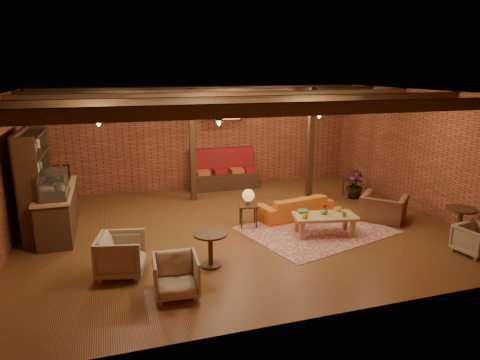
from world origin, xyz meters
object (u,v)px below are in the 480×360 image
object	(u,v)px
coffee_table	(324,217)
side_table_lamp	(248,198)
round_table_left	(210,244)
armchair_a	(121,253)
sofa	(295,206)
armchair_right	(384,204)
round_table_right	(460,219)
armchair_b	(176,274)
side_table_book	(352,181)
plant_tall	(356,156)
armchair_far	(475,238)

from	to	relation	value
coffee_table	side_table_lamp	distance (m)	1.83
round_table_left	armchair_a	distance (m)	1.66
sofa	side_table_lamp	world-z (taller)	side_table_lamp
armchair_a	armchair_right	world-z (taller)	armchair_right
side_table_lamp	round_table_right	distance (m)	4.74
coffee_table	armchair_b	bearing A→B (deg)	-155.30
sofa	side_table_book	distance (m)	2.66
sofa	round_table_right	size ratio (longest dim) A/B	2.55
sofa	side_table_lamp	distance (m)	1.45
coffee_table	sofa	bearing A→B (deg)	95.18
coffee_table	side_table_book	xyz separation A→B (m)	(2.26, 2.50, 0.06)
round_table_left	armchair_a	bearing A→B (deg)	174.36
sofa	round_table_right	world-z (taller)	round_table_right
sofa	coffee_table	distance (m)	1.34
sofa	round_table_left	distance (m)	3.48
armchair_right	armchair_a	bearing A→B (deg)	56.17
side_table_book	plant_tall	distance (m)	0.79
armchair_b	armchair_a	bearing A→B (deg)	132.69
armchair_far	armchair_a	bearing A→B (deg)	159.87
coffee_table	round_table_right	distance (m)	2.95
side_table_lamp	armchair_b	size ratio (longest dim) A/B	1.23
armchair_b	plant_tall	size ratio (longest dim) A/B	0.30
plant_tall	side_table_lamp	bearing A→B (deg)	-160.86
round_table_left	armchair_right	size ratio (longest dim) A/B	0.66
side_table_lamp	side_table_book	xyz separation A→B (m)	(3.74, 1.46, -0.22)
armchair_right	armchair_b	bearing A→B (deg)	67.50
armchair_b	round_table_left	bearing A→B (deg)	50.90
round_table_left	armchair_right	distance (m)	4.89
coffee_table	side_table_book	world-z (taller)	coffee_table
round_table_left	sofa	bearing A→B (deg)	38.00
coffee_table	plant_tall	size ratio (longest dim) A/B	0.60
round_table_left	armchair_b	xyz separation A→B (m)	(-0.81, -0.88, -0.08)
side_table_lamp	armchair_b	bearing A→B (deg)	-128.70
side_table_book	round_table_right	size ratio (longest dim) A/B	0.72
side_table_lamp	plant_tall	distance (m)	3.98
armchair_right	armchair_far	bearing A→B (deg)	151.50
plant_tall	round_table_left	bearing A→B (deg)	-148.37
sofa	armchair_a	world-z (taller)	armchair_a
side_table_lamp	armchair_far	xyz separation A→B (m)	(3.95, -2.90, -0.37)
side_table_book	plant_tall	size ratio (longest dim) A/B	0.22
armchair_far	plant_tall	distance (m)	4.30
sofa	armchair_b	bearing A→B (deg)	30.52
armchair_a	side_table_book	distance (m)	7.47
round_table_right	armchair_far	world-z (taller)	round_table_right
side_table_lamp	coffee_table	bearing A→B (deg)	-35.19
coffee_table	armchair_a	distance (m)	4.56
side_table_book	plant_tall	bearing A→B (deg)	-94.37
coffee_table	side_table_book	bearing A→B (deg)	47.87
armchair_b	side_table_book	size ratio (longest dim) A/B	1.39
armchair_right	side_table_book	world-z (taller)	armchair_right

